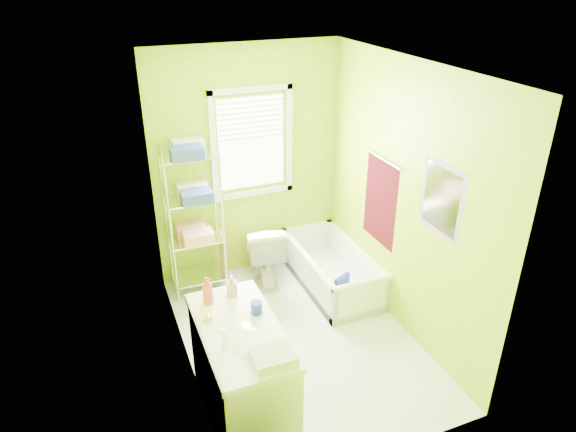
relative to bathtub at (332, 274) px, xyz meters
name	(u,v)px	position (x,y,z in m)	size (l,w,h in m)	color
ground	(298,338)	(-0.72, -0.70, -0.15)	(2.90, 2.90, 0.00)	silver
room_envelope	(300,194)	(-0.72, -0.70, 1.40)	(2.14, 2.94, 2.62)	#84AB08
window	(252,137)	(-0.67, 0.72, 1.47)	(0.92, 0.05, 1.22)	white
door	(214,349)	(-1.75, -1.70, 0.85)	(0.09, 0.80, 2.00)	white
right_wall_decor	(403,200)	(0.32, -0.72, 1.17)	(0.04, 1.48, 1.17)	#3B060D
bathtub	(332,274)	(0.00, 0.00, 0.00)	(0.67, 1.43, 0.46)	white
toilet	(263,251)	(-0.68, 0.41, 0.23)	(0.42, 0.73, 0.75)	white
vanity	(242,370)	(-1.48, -1.39, 0.31)	(0.59, 1.15, 1.10)	silver
wire_shelf_unit	(195,204)	(-1.38, 0.52, 0.89)	(0.58, 0.46, 1.70)	silver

